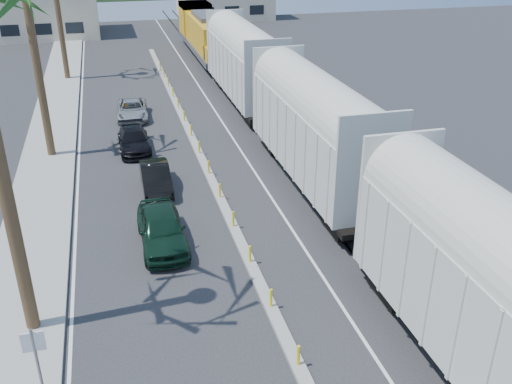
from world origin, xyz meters
TOP-DOWN VIEW (x-y plane):
  - sidewalk at (-8.50, 25.00)m, footprint 3.00×90.00m
  - rails at (5.00, 28.00)m, footprint 1.56×100.00m
  - median at (0.00, 19.96)m, footprint 0.45×60.00m
  - lane_markings at (-2.15, 25.00)m, footprint 9.42×90.00m
  - freight_train at (5.00, 20.26)m, footprint 3.00×60.94m
  - street_sign at (-7.30, 2.00)m, footprint 0.60×0.08m
  - car_lead at (-3.20, 10.41)m, footprint 2.01×4.70m
  - car_second at (-2.90, 15.93)m, footprint 1.43×4.05m
  - car_third at (-3.59, 21.81)m, footprint 1.88×4.40m
  - car_rear at (-3.30, 27.95)m, footprint 2.50×4.63m

SIDE VIEW (x-z plane):
  - lane_markings at x=-2.15m, z-range 0.00..0.01m
  - rails at x=5.00m, z-range 0.00..0.06m
  - sidewalk at x=-8.50m, z-range 0.00..0.15m
  - median at x=0.00m, z-range -0.34..0.51m
  - car_rear at x=-3.30m, z-range 0.00..1.23m
  - car_third at x=-3.59m, z-range 0.00..1.27m
  - car_second at x=-2.90m, z-range 0.00..1.33m
  - car_lead at x=-3.20m, z-range 0.00..1.58m
  - street_sign at x=-7.30m, z-range 0.47..3.47m
  - freight_train at x=5.00m, z-range -0.02..5.83m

